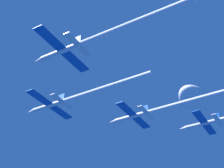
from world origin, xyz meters
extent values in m
cylinder|color=silver|center=(0.69, 0.24, 0.06)|extent=(1.26, 11.44, 1.26)
cone|color=silver|center=(0.69, 7.22, 0.06)|extent=(1.23, 2.52, 1.23)
ellipsoid|color=black|center=(0.69, 2.76, 0.60)|extent=(0.88, 2.29, 0.63)
cube|color=#0F51B2|center=(-4.29, -0.33, 0.06)|extent=(8.70, 2.52, 0.27)
cube|color=#0F51B2|center=(5.67, -0.33, 0.06)|extent=(8.70, 2.52, 0.27)
cube|color=#0F51B2|center=(0.69, -4.34, 1.61)|extent=(0.33, 2.06, 1.83)
cube|color=silver|center=(-1.90, -4.57, 0.06)|extent=(3.91, 1.51, 0.27)
cube|color=silver|center=(3.28, -4.57, 0.06)|extent=(3.91, 1.51, 0.27)
cylinder|color=white|center=(0.69, -19.12, 0.06)|extent=(1.13, 27.28, 1.13)
cylinder|color=silver|center=(-16.93, -17.53, 0.77)|extent=(1.26, 11.44, 1.26)
cone|color=silver|center=(-16.93, -10.55, 0.77)|extent=(1.23, 2.52, 1.23)
ellipsoid|color=black|center=(-16.93, -15.01, 1.30)|extent=(0.88, 2.29, 0.63)
cube|color=#0F51B2|center=(-21.91, -18.10, 0.77)|extent=(8.70, 2.52, 0.27)
cube|color=#0F51B2|center=(-11.96, -18.10, 0.77)|extent=(8.70, 2.52, 0.27)
cube|color=#0F51B2|center=(-16.93, -22.11, 2.31)|extent=(0.33, 2.06, 1.83)
cube|color=silver|center=(-19.52, -22.34, 0.77)|extent=(3.91, 1.51, 0.27)
cube|color=silver|center=(-14.35, -22.34, 0.77)|extent=(3.91, 1.51, 0.27)
cylinder|color=white|center=(-16.93, -39.96, 0.77)|extent=(1.13, 33.41, 1.13)
cylinder|color=silver|center=(18.64, -18.03, -0.02)|extent=(1.26, 11.44, 1.26)
cone|color=silver|center=(18.64, -11.05, -0.02)|extent=(1.23, 2.52, 1.23)
ellipsoid|color=black|center=(18.64, -15.51, 0.51)|extent=(0.88, 2.29, 0.63)
cube|color=#0F51B2|center=(13.67, -18.60, -0.02)|extent=(8.70, 2.52, 0.27)
cube|color=#0F51B2|center=(23.62, -18.60, -0.02)|extent=(8.70, 2.52, 0.27)
cube|color=#0F51B2|center=(18.64, -22.61, 1.52)|extent=(0.33, 2.06, 1.83)
cube|color=silver|center=(16.06, -22.84, -0.02)|extent=(3.91, 1.51, 0.27)
cube|color=silver|center=(21.23, -22.84, -0.02)|extent=(3.91, 1.51, 0.27)
cylinder|color=white|center=(18.64, -39.02, -0.02)|extent=(1.13, 30.53, 1.13)
cylinder|color=silver|center=(36.08, -35.04, 0.88)|extent=(1.26, 11.44, 1.26)
cone|color=silver|center=(36.08, -28.06, 0.88)|extent=(1.23, 2.52, 1.23)
ellipsoid|color=black|center=(36.08, -32.52, 1.41)|extent=(0.88, 2.29, 0.63)
cube|color=#0F51B2|center=(31.10, -35.61, 0.88)|extent=(8.70, 2.52, 0.27)
cube|color=#0F51B2|center=(41.06, -35.61, 0.88)|extent=(8.70, 2.52, 0.27)
cube|color=#0F51B2|center=(36.08, -39.61, 2.42)|extent=(0.33, 2.06, 1.83)
cube|color=silver|center=(33.49, -39.84, 0.88)|extent=(3.91, 1.51, 0.27)
cube|color=silver|center=(38.66, -39.84, 0.88)|extent=(3.91, 1.51, 0.27)
ellipsoid|color=white|center=(85.71, -20.45, 41.30)|extent=(24.76, 13.62, 8.67)
camera|label=1|loc=(-65.52, -59.69, -51.38)|focal=55.26mm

